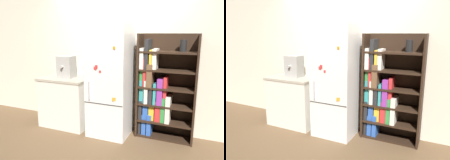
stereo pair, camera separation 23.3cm
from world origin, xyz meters
The scene contains 6 objects.
ground_plane centered at (0.00, 0.00, 0.00)m, with size 16.00×16.00×0.00m, color brown.
wall_back centered at (0.00, 0.47, 1.30)m, with size 8.00×0.05×2.60m.
refrigerator centered at (0.00, 0.12, 0.94)m, with size 0.67×0.69×1.88m.
bookshelf centered at (0.79, 0.30, 0.79)m, with size 0.92×0.35×1.72m.
kitchen_counter centered at (-0.91, 0.13, 0.46)m, with size 0.92×0.66×0.92m.
espresso_machine centered at (-0.88, 0.12, 1.12)m, with size 0.29×0.30×0.40m.
Camera 2 is at (1.60, -3.11, 1.74)m, focal length 35.00 mm.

